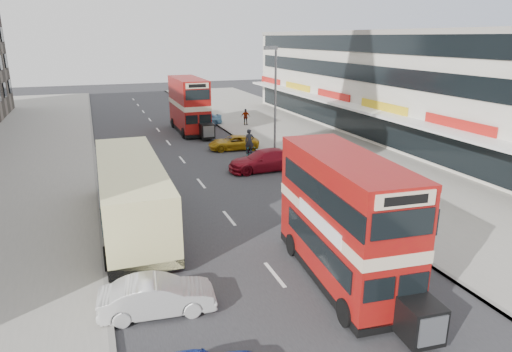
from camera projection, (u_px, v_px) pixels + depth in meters
name	position (u px, v px, depth m)	size (l,w,h in m)	color
ground	(297.00, 302.00, 15.52)	(160.00, 160.00, 0.00)	#28282B
road_surface	(182.00, 160.00, 33.45)	(12.00, 90.00, 0.01)	#28282B
pavement_right	(326.00, 146.00, 37.39)	(12.00, 90.00, 0.15)	gray
pavement_left	(0.00, 175.00, 29.48)	(12.00, 90.00, 0.15)	gray
kerb_left	(95.00, 167.00, 31.42)	(0.20, 90.00, 0.16)	gray
kerb_right	(259.00, 152.00, 35.44)	(0.20, 90.00, 0.16)	gray
commercial_row	(396.00, 84.00, 40.43)	(9.90, 46.20, 9.30)	beige
street_lamp	(274.00, 94.00, 32.39)	(1.00, 0.20, 8.12)	slate
bus_main	(344.00, 219.00, 16.31)	(2.94, 8.55, 4.62)	black
bus_second	(189.00, 105.00, 42.64)	(2.45, 8.89, 4.90)	black
coach	(131.00, 191.00, 21.36)	(2.97, 11.14, 2.95)	black
car_left_front	(157.00, 296.00, 14.76)	(1.31, 3.76, 1.24)	silver
car_right_a	(264.00, 160.00, 30.61)	(2.02, 4.96, 1.44)	maroon
car_right_b	(233.00, 143.00, 36.37)	(1.87, 4.05, 1.12)	#B88412
car_right_c	(201.00, 119.00, 46.14)	(1.72, 4.26, 1.45)	#63A0C6
pedestrian_near	(324.00, 162.00, 28.64)	(0.73, 0.49, 1.98)	gray
pedestrian_far	(245.00, 117.00, 45.82)	(0.94, 0.39, 1.61)	gray
cyclist	(250.00, 149.00, 33.66)	(0.78, 1.84, 2.21)	gray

